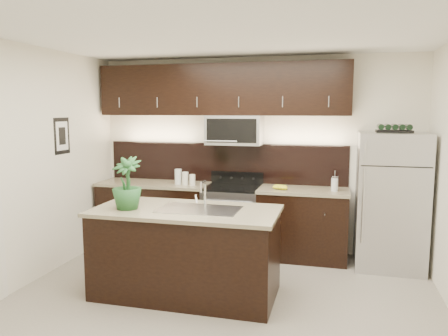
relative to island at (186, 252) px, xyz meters
name	(u,v)px	position (x,y,z in m)	size (l,w,h in m)	color
ground	(218,306)	(0.41, -0.20, -0.47)	(4.50, 4.50, 0.00)	gray
room_walls	(206,139)	(0.30, -0.24, 1.22)	(4.52, 4.02, 2.71)	silver
counter_run	(218,218)	(-0.05, 1.49, 0.00)	(3.51, 0.65, 0.94)	black
upper_fixtures	(223,98)	(-0.02, 1.64, 1.67)	(3.49, 0.40, 1.66)	black
island	(186,252)	(0.00, 0.00, 0.00)	(1.96, 0.96, 0.94)	black
sink_faucet	(200,208)	(0.15, 0.01, 0.48)	(0.84, 0.50, 0.28)	silver
refrigerator	(390,201)	(2.20, 1.43, 0.38)	(0.82, 0.74, 1.70)	#B2B2B7
wine_rack	(394,129)	(2.20, 1.43, 1.28)	(0.42, 0.26, 0.10)	black
plant	(127,183)	(-0.59, -0.15, 0.74)	(0.31, 0.31, 0.55)	#235928
canisters	(184,178)	(-0.53, 1.42, 0.56)	(0.32, 0.14, 0.21)	silver
french_press	(335,184)	(1.51, 1.44, 0.56)	(0.09, 0.09, 0.26)	silver
bananas	(277,187)	(0.78, 1.41, 0.50)	(0.21, 0.16, 0.06)	yellow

